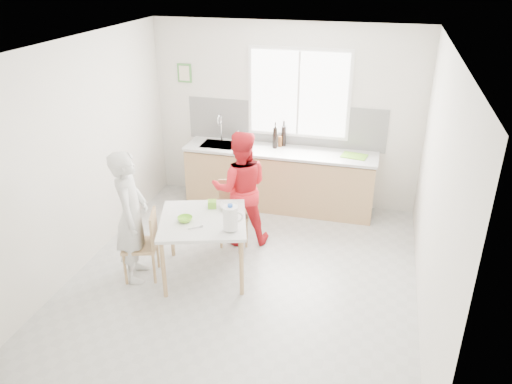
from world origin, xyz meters
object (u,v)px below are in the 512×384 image
at_px(chair_far, 233,208).
at_px(milk_jug, 231,217).
at_px(person_white, 131,217).
at_px(person_red, 241,188).
at_px(bowl_green, 185,219).
at_px(bowl_white, 229,206).
at_px(wine_bottle_b, 284,136).
at_px(dining_table, 203,225).
at_px(chair_left, 145,242).
at_px(wine_bottle_a, 275,138).

height_order(chair_far, milk_jug, milk_jug).
height_order(person_white, person_red, person_white).
xyz_separation_m(person_red, bowl_green, (-0.37, -0.98, 0.01)).
bearing_deg(person_red, bowl_white, 73.91).
height_order(milk_jug, wine_bottle_b, wine_bottle_b).
height_order(person_red, bowl_green, person_red).
bearing_deg(dining_table, chair_far, 84.17).
xyz_separation_m(dining_table, chair_left, (-0.65, -0.21, -0.21)).
relative_size(person_white, bowl_white, 7.25).
xyz_separation_m(chair_left, bowl_white, (0.87, 0.53, 0.32)).
height_order(bowl_green, wine_bottle_b, wine_bottle_b).
height_order(dining_table, person_white, person_white).
height_order(chair_far, wine_bottle_b, wine_bottle_b).
distance_m(milk_jug, wine_bottle_a, 2.24).
xyz_separation_m(bowl_green, wine_bottle_a, (0.56, 2.17, 0.30)).
bearing_deg(person_white, person_red, -58.52).
bearing_deg(bowl_green, dining_table, 31.49).
height_order(bowl_green, milk_jug, milk_jug).
bearing_deg(bowl_white, person_red, 91.36).
height_order(wine_bottle_a, wine_bottle_b, wine_bottle_a).
distance_m(person_white, person_red, 1.48).
relative_size(bowl_white, wine_bottle_b, 0.74).
distance_m(dining_table, wine_bottle_a, 2.14).
bearing_deg(wine_bottle_b, wine_bottle_a, -127.77).
bearing_deg(milk_jug, wine_bottle_a, 72.81).
bearing_deg(person_red, wine_bottle_a, -116.28).
height_order(bowl_white, wine_bottle_a, wine_bottle_a).
bearing_deg(bowl_white, chair_left, -148.32).
distance_m(chair_far, person_red, 0.33).
relative_size(dining_table, person_white, 0.77).
distance_m(dining_table, wine_bottle_b, 2.28).
height_order(chair_far, person_red, person_red).
height_order(dining_table, chair_left, chair_left).
xyz_separation_m(chair_left, wine_bottle_a, (1.04, 2.27, 0.62)).
height_order(chair_far, wine_bottle_a, wine_bottle_a).
height_order(chair_far, person_white, person_white).
relative_size(milk_jug, wine_bottle_b, 0.99).
distance_m(chair_left, person_white, 0.36).
xyz_separation_m(dining_table, person_red, (0.20, 0.87, 0.10)).
relative_size(chair_far, bowl_green, 4.85).
bearing_deg(wine_bottle_a, chair_far, -103.92).
height_order(chair_left, chair_far, chair_left).
relative_size(person_white, person_red, 1.04).
relative_size(chair_left, wine_bottle_b, 2.81).
distance_m(chair_far, bowl_white, 0.65).
distance_m(bowl_green, wine_bottle_a, 2.26).
xyz_separation_m(dining_table, wine_bottle_a, (0.38, 2.06, 0.40)).
relative_size(person_white, milk_jug, 5.41).
relative_size(chair_left, wine_bottle_a, 2.63).
bearing_deg(wine_bottle_b, person_white, -117.29).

